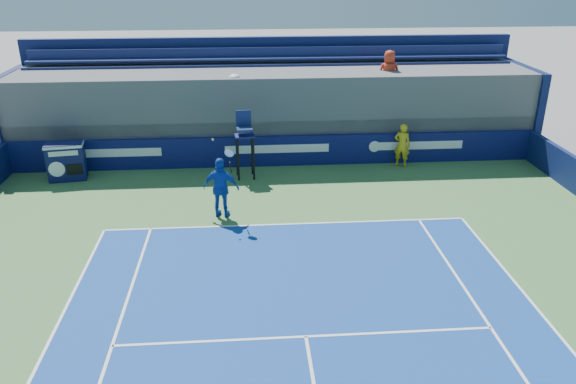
{
  "coord_description": "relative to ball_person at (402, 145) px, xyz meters",
  "views": [
    {
      "loc": [
        -1.14,
        -3.46,
        7.64
      ],
      "look_at": [
        0.0,
        11.5,
        1.25
      ],
      "focal_mm": 35.0,
      "sensor_mm": 36.0,
      "label": 1
    }
  ],
  "objects": [
    {
      "name": "back_hoarding",
      "position": [
        -4.78,
        0.45,
        -0.26
      ],
      "size": [
        20.4,
        0.21,
        1.2
      ],
      "color": "#0D104B",
      "rests_on": "ground"
    },
    {
      "name": "umpire_chair",
      "position": [
        -6.02,
        -0.69,
        0.66
      ],
      "size": [
        0.76,
        0.76,
        2.48
      ],
      "color": "black",
      "rests_on": "ground"
    },
    {
      "name": "tennis_player",
      "position": [
        -6.77,
        -4.02,
        0.11
      ],
      "size": [
        1.2,
        0.71,
        2.57
      ],
      "color": "#1544AB",
      "rests_on": "apron"
    },
    {
      "name": "stadium_seating",
      "position": [
        -4.77,
        2.51,
        0.97
      ],
      "size": [
        21.0,
        4.05,
        4.4
      ],
      "color": "#4F4F54",
      "rests_on": "ground"
    },
    {
      "name": "match_clock",
      "position": [
        -12.49,
        -0.43,
        -0.12
      ],
      "size": [
        1.41,
        0.9,
        1.4
      ],
      "color": "#0D1245",
      "rests_on": "ground"
    },
    {
      "name": "ball_person",
      "position": [
        0.0,
        0.0,
        0.0
      ],
      "size": [
        0.73,
        0.62,
        1.7
      ],
      "primitive_type": "imported",
      "rotation": [
        0.0,
        0.0,
        2.73
      ],
      "color": "gold",
      "rests_on": "apron"
    }
  ]
}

